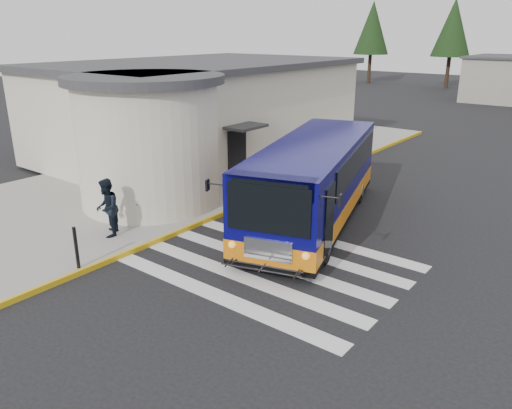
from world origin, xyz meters
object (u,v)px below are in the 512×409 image
Objects in this scene: pedestrian_a at (141,203)px; pedestrian_b at (107,208)px; bollard at (76,248)px; transit_bus at (313,185)px.

pedestrian_b is (-0.03, -1.35, 0.19)m from pedestrian_a.
pedestrian_b is 2.38m from bollard.
transit_bus reaches higher than pedestrian_b.
pedestrian_b reaches higher than pedestrian_a.
pedestrian_a is 1.36m from pedestrian_b.
bollard is at bearing -129.63° from transit_bus.
pedestrian_b is at bearing -145.85° from transit_bus.
pedestrian_a is at bearing 110.52° from bollard.
pedestrian_a is 1.24× the size of bollard.
pedestrian_a is at bearing 134.29° from pedestrian_b.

